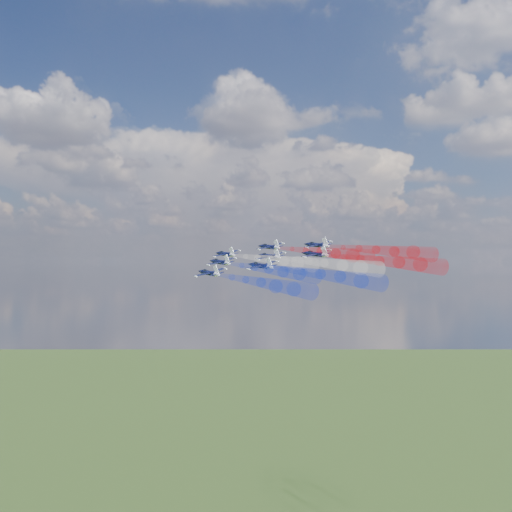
# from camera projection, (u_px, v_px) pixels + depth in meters

# --- Properties ---
(jet_lead) EXTENTS (14.56, 14.64, 5.76)m
(jet_lead) POSITION_uv_depth(u_px,v_px,m) (226.00, 254.00, 182.08)
(jet_lead) COLOR black
(trail_lead) EXTENTS (28.87, 28.82, 7.20)m
(trail_lead) POSITION_uv_depth(u_px,v_px,m) (270.00, 260.00, 162.84)
(trail_lead) COLOR white
(jet_inner_left) EXTENTS (14.56, 14.64, 5.76)m
(jet_inner_left) POSITION_uv_depth(u_px,v_px,m) (220.00, 262.00, 168.46)
(jet_inner_left) COLOR black
(trail_inner_left) EXTENTS (28.87, 28.82, 7.20)m
(trail_inner_left) POSITION_uv_depth(u_px,v_px,m) (269.00, 269.00, 149.22)
(trail_inner_left) COLOR #1933D8
(jet_inner_right) EXTENTS (14.56, 14.64, 5.76)m
(jet_inner_right) POSITION_uv_depth(u_px,v_px,m) (269.00, 247.00, 179.05)
(jet_inner_right) COLOR black
(trail_inner_right) EXTENTS (28.87, 28.82, 7.20)m
(trail_inner_right) POSITION_uv_depth(u_px,v_px,m) (320.00, 252.00, 159.80)
(trail_inner_right) COLOR red
(jet_outer_left) EXTENTS (14.56, 14.64, 5.76)m
(jet_outer_left) POSITION_uv_depth(u_px,v_px,m) (209.00, 273.00, 155.82)
(jet_outer_left) COLOR black
(trail_outer_left) EXTENTS (28.87, 28.82, 7.20)m
(trail_outer_left) POSITION_uv_depth(u_px,v_px,m) (260.00, 282.00, 136.58)
(trail_outer_left) COLOR #1933D8
(jet_center_third) EXTENTS (14.56, 14.64, 5.76)m
(jet_center_third) POSITION_uv_depth(u_px,v_px,m) (269.00, 256.00, 166.46)
(jet_center_third) COLOR black
(trail_center_third) EXTENTS (28.87, 28.82, 7.20)m
(trail_center_third) POSITION_uv_depth(u_px,v_px,m) (325.00, 263.00, 147.22)
(trail_center_third) COLOR white
(jet_outer_right) EXTENTS (14.56, 14.64, 5.76)m
(jet_outer_right) POSITION_uv_depth(u_px,v_px,m) (317.00, 245.00, 173.00)
(jet_outer_right) COLOR black
(trail_outer_right) EXTENTS (28.87, 28.82, 7.20)m
(trail_outer_right) POSITION_uv_depth(u_px,v_px,m) (376.00, 250.00, 153.76)
(trail_outer_right) COLOR red
(jet_rear_left) EXTENTS (14.56, 14.64, 5.76)m
(jet_rear_left) POSITION_uv_depth(u_px,v_px,m) (261.00, 266.00, 151.96)
(jet_rear_left) COLOR black
(trail_rear_left) EXTENTS (28.87, 28.82, 7.20)m
(trail_rear_left) POSITION_uv_depth(u_px,v_px,m) (321.00, 274.00, 132.72)
(trail_rear_left) COLOR #1933D8
(jet_rear_right) EXTENTS (14.56, 14.64, 5.76)m
(jet_rear_right) POSITION_uv_depth(u_px,v_px,m) (315.00, 254.00, 160.57)
(jet_rear_right) COLOR black
(trail_rear_right) EXTENTS (28.87, 28.82, 7.20)m
(trail_rear_right) POSITION_uv_depth(u_px,v_px,m) (379.00, 261.00, 141.32)
(trail_rear_right) COLOR red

